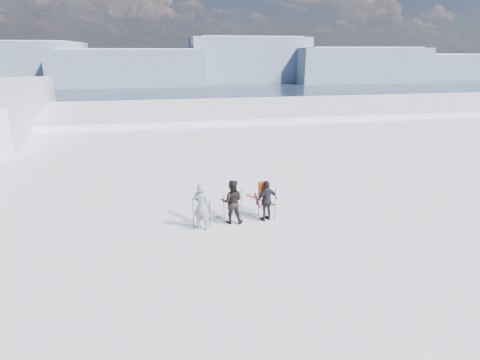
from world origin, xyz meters
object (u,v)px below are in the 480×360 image
(skier_grey, at_px, (202,206))
(skier_dark, at_px, (232,202))
(skis_loose, at_px, (259,200))
(skier_pack, at_px, (267,201))

(skier_grey, bearing_deg, skier_dark, -135.28)
(skier_dark, relative_size, skis_loose, 1.00)
(skier_grey, height_order, skis_loose, skier_grey)
(skier_dark, bearing_deg, skis_loose, -116.67)
(skier_dark, xyz_separation_m, skier_pack, (1.32, -0.04, -0.05))
(skier_grey, relative_size, skier_pack, 1.11)
(skier_dark, xyz_separation_m, skis_loose, (1.53, 1.97, -0.83))
(skier_dark, relative_size, skier_pack, 1.06)
(skier_grey, height_order, skier_pack, skier_grey)
(skier_grey, xyz_separation_m, skis_loose, (2.69, 2.29, -0.87))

